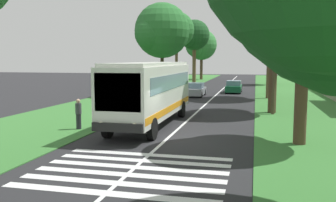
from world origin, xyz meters
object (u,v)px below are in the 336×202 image
coach_bus (151,89)px  roadside_tree_left_0 (161,32)px  roadside_tree_left_3 (175,31)px  trailing_car_0 (196,90)px  roadside_tree_right_0 (273,15)px  utility_pole (275,52)px  roadside_tree_right_2 (301,8)px  roadside_tree_left_4 (201,46)px  roadside_tree_left_2 (194,36)px  pedestrian (78,114)px  roadside_tree_right_3 (269,49)px  roadside_tree_right_1 (269,18)px  trailing_car_1 (234,87)px

coach_bus → roadside_tree_left_0: 18.21m
roadside_tree_left_3 → trailing_car_0: bearing=-157.0°
roadside_tree_left_3 → roadside_tree_right_0: roadside_tree_left_3 is taller
coach_bus → utility_pole: (6.01, -7.24, 2.26)m
trailing_car_0 → roadside_tree_right_2: roadside_tree_right_2 is taller
roadside_tree_left_4 → roadside_tree_right_0: bearing=-164.9°
coach_bus → roadside_tree_left_2: bearing=5.9°
coach_bus → trailing_car_0: (17.80, 0.19, -1.48)m
roadside_tree_left_4 → utility_pole: bearing=-165.1°
roadside_tree_right_2 → pedestrian: size_ratio=5.38×
roadside_tree_left_4 → utility_pole: (-43.60, -11.60, -2.10)m
roadside_tree_left_4 → roadside_tree_right_3: 17.08m
roadside_tree_right_2 → roadside_tree_right_1: bearing=2.1°
trailing_car_1 → roadside_tree_right_3: 16.14m
roadside_tree_right_3 → roadside_tree_right_0: bearing=178.7°
trailing_car_0 → roadside_tree_right_3: bearing=-21.9°
roadside_tree_right_1 → roadside_tree_right_3: roadside_tree_right_1 is taller
roadside_tree_left_3 → roadside_tree_left_4: (21.17, -0.35, -1.23)m
coach_bus → roadside_tree_right_3: (37.68, -7.82, 3.30)m
coach_bus → pedestrian: bearing=122.9°
roadside_tree_left_0 → roadside_tree_right_3: size_ratio=1.23×
trailing_car_0 → roadside_tree_right_2: bearing=-159.0°
roadside_tree_left_2 → utility_pole: 35.85m
roadside_tree_right_0 → roadside_tree_left_4: bearing=15.1°
roadside_tree_right_2 → pedestrian: bearing=85.2°
roadside_tree_left_3 → roadside_tree_left_4: bearing=-0.9°
trailing_car_0 → roadside_tree_right_1: bearing=-93.8°
trailing_car_0 → roadside_tree_right_3: 21.96m
roadside_tree_right_0 → roadside_tree_right_1: roadside_tree_right_1 is taller
roadside_tree_right_3 → utility_pole: size_ratio=0.94×
roadside_tree_left_3 → utility_pole: bearing=-152.0°
roadside_tree_right_3 → utility_pole: bearing=179.0°
roadside_tree_left_3 → roadside_tree_right_2: 34.15m
utility_pole → trailing_car_0: bearing=32.2°
coach_bus → roadside_tree_right_3: roadside_tree_right_3 is taller
roadside_tree_left_3 → roadside_tree_right_3: 15.74m
trailing_car_0 → roadside_tree_right_3: roadside_tree_right_3 is taller
roadside_tree_left_4 → pedestrian: roadside_tree_left_4 is taller
utility_pole → roadside_tree_right_2: bearing=-176.0°
roadside_tree_right_0 → pedestrian: roadside_tree_right_0 is taller
roadside_tree_left_0 → utility_pole: 15.90m
coach_bus → trailing_car_1: coach_bus is taller
roadside_tree_right_1 → utility_pole: size_ratio=1.30×
roadside_tree_left_0 → roadside_tree_right_1: size_ratio=0.89×
roadside_tree_right_3 → utility_pole: (-31.67, 0.58, -1.04)m
roadside_tree_left_2 → roadside_tree_left_4: roadside_tree_left_2 is taller
roadside_tree_left_3 → roadside_tree_left_2: bearing=-3.0°
roadside_tree_left_4 → roadside_tree_right_3: (-11.93, -12.18, -1.05)m
coach_bus → pedestrian: coach_bus is taller
roadside_tree_left_4 → roadside_tree_left_3: bearing=179.1°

